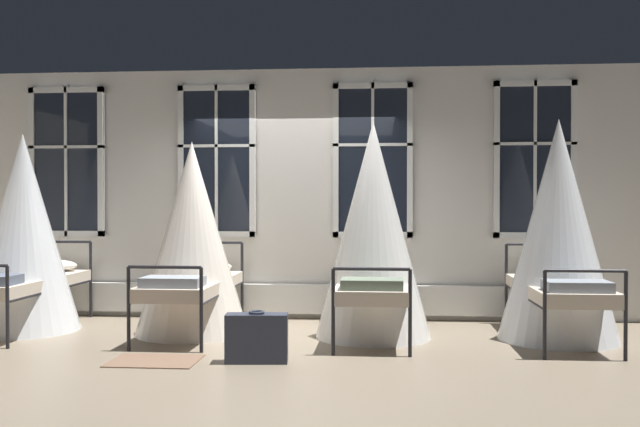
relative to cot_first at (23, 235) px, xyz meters
name	(u,v)px	position (x,y,z in m)	size (l,w,h in m)	color
ground	(282,335)	(2.95, -0.04, -1.08)	(18.66, 18.66, 0.00)	gray
back_wall_with_windows	(295,194)	(2.95, 1.17, 0.49)	(10.33, 0.10, 3.12)	silver
window_bank	(294,228)	(2.95, 1.05, 0.05)	(6.84, 0.10, 2.85)	black
cot_first	(23,235)	(0.00, 0.00, 0.00)	(1.24, 1.98, 2.23)	black
cot_second	(192,241)	(1.95, -0.02, -0.05)	(1.24, 1.97, 2.12)	black
cot_third	(373,233)	(3.94, -0.03, 0.04)	(1.24, 1.97, 2.32)	black
cot_fourth	(558,233)	(5.89, -0.05, 0.05)	(1.24, 1.97, 2.33)	black
rug_second	(155,361)	(1.97, -1.39, -1.07)	(0.80, 0.56, 0.01)	brown
suitcase_dark	(257,338)	(2.91, -1.35, -0.85)	(0.58, 0.26, 0.47)	#2D3342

